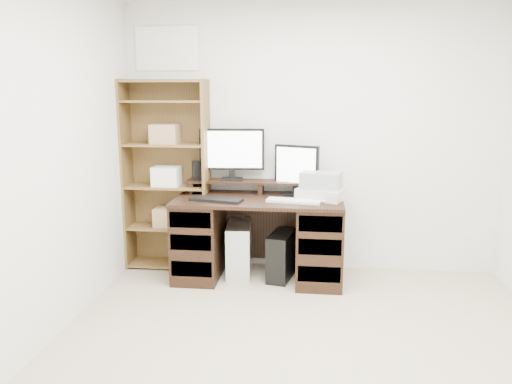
% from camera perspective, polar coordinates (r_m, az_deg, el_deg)
% --- Properties ---
extents(room, '(3.54, 4.04, 2.54)m').
position_cam_1_polar(room, '(2.74, 5.93, 1.96)').
color(room, tan).
rests_on(room, ground).
extents(desk, '(1.50, 0.70, 0.75)m').
position_cam_1_polar(desk, '(4.57, 0.30, -5.13)').
color(desk, black).
rests_on(desk, ground).
extents(riser_shelf, '(1.40, 0.22, 0.12)m').
position_cam_1_polar(riser_shelf, '(4.66, 0.58, 0.96)').
color(riser_shelf, black).
rests_on(riser_shelf, desk).
extents(monitor_wide, '(0.61, 0.17, 0.48)m').
position_cam_1_polar(monitor_wide, '(4.68, -2.78, 4.67)').
color(monitor_wide, black).
rests_on(monitor_wide, riser_shelf).
extents(monitor_small, '(0.41, 0.22, 0.46)m').
position_cam_1_polar(monitor_small, '(4.58, 4.65, 2.74)').
color(monitor_small, black).
rests_on(monitor_small, desk).
extents(speaker, '(0.09, 0.09, 0.18)m').
position_cam_1_polar(speaker, '(4.73, -6.82, 2.47)').
color(speaker, black).
rests_on(speaker, riser_shelf).
extents(keyboard_black, '(0.48, 0.25, 0.03)m').
position_cam_1_polar(keyboard_black, '(4.37, -4.57, -0.87)').
color(keyboard_black, black).
rests_on(keyboard_black, desk).
extents(keyboard_white, '(0.48, 0.21, 0.02)m').
position_cam_1_polar(keyboard_white, '(4.33, 4.33, -1.02)').
color(keyboard_white, silver).
rests_on(keyboard_white, desk).
extents(mouse, '(0.10, 0.08, 0.03)m').
position_cam_1_polar(mouse, '(4.33, 7.83, -1.01)').
color(mouse, silver).
rests_on(mouse, desk).
extents(printer, '(0.47, 0.41, 0.10)m').
position_cam_1_polar(printer, '(4.47, 7.43, -0.19)').
color(printer, '#BEB6A6').
rests_on(printer, desk).
extents(basket, '(0.39, 0.32, 0.15)m').
position_cam_1_polar(basket, '(4.44, 7.47, 1.36)').
color(basket, gray).
rests_on(basket, printer).
extents(tower_silver, '(0.26, 0.50, 0.48)m').
position_cam_1_polar(tower_silver, '(4.70, -1.96, -6.54)').
color(tower_silver, silver).
rests_on(tower_silver, ground).
extents(tower_black, '(0.26, 0.45, 0.43)m').
position_cam_1_polar(tower_black, '(4.61, 2.94, -7.28)').
color(tower_black, black).
rests_on(tower_black, ground).
extents(bookshelf, '(0.80, 0.30, 1.80)m').
position_cam_1_polar(bookshelf, '(4.83, -10.11, 2.06)').
color(bookshelf, brown).
rests_on(bookshelf, ground).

